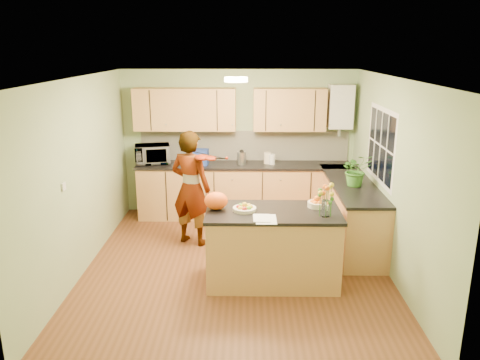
{
  "coord_description": "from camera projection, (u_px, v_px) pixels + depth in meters",
  "views": [
    {
      "loc": [
        0.14,
        -5.76,
        2.87
      ],
      "look_at": [
        0.05,
        0.5,
        1.07
      ],
      "focal_mm": 35.0,
      "sensor_mm": 36.0,
      "label": 1
    }
  ],
  "objects": [
    {
      "name": "violinist",
      "position": [
        191.0,
        188.0,
        6.86
      ],
      "size": [
        0.74,
        0.64,
        1.72
      ],
      "primitive_type": "imported",
      "rotation": [
        0.0,
        0.0,
        2.71
      ],
      "color": "tan",
      "rests_on": "floor"
    },
    {
      "name": "potted_plant",
      "position": [
        356.0,
        170.0,
        6.64
      ],
      "size": [
        0.47,
        0.42,
        0.47
      ],
      "primitive_type": "imported",
      "rotation": [
        0.0,
        0.0,
        0.15
      ],
      "color": "#3C7D29",
      "rests_on": "right_counter"
    },
    {
      "name": "boiler",
      "position": [
        340.0,
        107.0,
        7.79
      ],
      "size": [
        0.4,
        0.3,
        0.86
      ],
      "color": "white",
      "rests_on": "wall_back"
    },
    {
      "name": "wall_back",
      "position": [
        239.0,
        143.0,
        8.15
      ],
      "size": [
        4.0,
        0.02,
        2.5
      ],
      "primitive_type": "cube",
      "color": "#8CA777",
      "rests_on": "floor"
    },
    {
      "name": "jar_white",
      "position": [
        272.0,
        159.0,
        7.91
      ],
      "size": [
        0.14,
        0.14,
        0.17
      ],
      "primitive_type": "cylinder",
      "rotation": [
        0.0,
        0.0,
        0.36
      ],
      "color": "white",
      "rests_on": "back_counter"
    },
    {
      "name": "splashback",
      "position": [
        244.0,
        146.0,
        8.15
      ],
      "size": [
        3.6,
        0.02,
        0.52
      ],
      "primitive_type": "cube",
      "color": "silver",
      "rests_on": "back_counter"
    },
    {
      "name": "violin",
      "position": [
        202.0,
        158.0,
        6.51
      ],
      "size": [
        0.62,
        0.54,
        0.16
      ],
      "primitive_type": null,
      "rotation": [
        0.17,
        0.0,
        -0.61
      ],
      "color": "#4E1204",
      "rests_on": "violinist"
    },
    {
      "name": "ceiling_lamp",
      "position": [
        236.0,
        79.0,
        5.94
      ],
      "size": [
        0.3,
        0.3,
        0.07
      ],
      "color": "#FFEABF",
      "rests_on": "ceiling"
    },
    {
      "name": "ceiling",
      "position": [
        235.0,
        78.0,
        5.64
      ],
      "size": [
        4.0,
        4.5,
        0.02
      ],
      "primitive_type": "cube",
      "color": "white",
      "rests_on": "wall_back"
    },
    {
      "name": "back_counter",
      "position": [
        244.0,
        190.0,
        8.07
      ],
      "size": [
        3.64,
        0.62,
        0.94
      ],
      "color": "#C17D4D",
      "rests_on": "floor"
    },
    {
      "name": "wall_right",
      "position": [
        392.0,
        178.0,
        5.96
      ],
      "size": [
        0.02,
        4.5,
        2.5
      ],
      "primitive_type": "cube",
      "color": "#8CA777",
      "rests_on": "floor"
    },
    {
      "name": "orange_bag",
      "position": [
        216.0,
        201.0,
        5.72
      ],
      "size": [
        0.36,
        0.33,
        0.22
      ],
      "primitive_type": "ellipsoid",
      "rotation": [
        0.0,
        0.0,
        0.35
      ],
      "color": "#FF5915",
      "rests_on": "peninsula_island"
    },
    {
      "name": "papers",
      "position": [
        266.0,
        219.0,
        5.4
      ],
      "size": [
        0.24,
        0.33,
        0.01
      ],
      "primitive_type": "cube",
      "color": "white",
      "rests_on": "peninsula_island"
    },
    {
      "name": "flower_vase",
      "position": [
        326.0,
        193.0,
        5.43
      ],
      "size": [
        0.23,
        0.23,
        0.43
      ],
      "rotation": [
        0.0,
        0.0,
        -0.03
      ],
      "color": "silver",
      "rests_on": "peninsula_island"
    },
    {
      "name": "peninsula_island",
      "position": [
        273.0,
        246.0,
        5.82
      ],
      "size": [
        1.64,
        0.84,
        0.94
      ],
      "color": "#C17D4D",
      "rests_on": "floor"
    },
    {
      "name": "right_counter",
      "position": [
        351.0,
        213.0,
        6.99
      ],
      "size": [
        0.62,
        2.24,
        0.94
      ],
      "color": "#C17D4D",
      "rests_on": "floor"
    },
    {
      "name": "light_switch",
      "position": [
        64.0,
        187.0,
        5.42
      ],
      "size": [
        0.02,
        0.09,
        0.09
      ],
      "primitive_type": "cube",
      "color": "white",
      "rests_on": "wall_left"
    },
    {
      "name": "floor",
      "position": [
        236.0,
        266.0,
        6.33
      ],
      "size": [
        4.5,
        4.5,
        0.0
      ],
      "primitive_type": "plane",
      "color": "brown",
      "rests_on": "ground"
    },
    {
      "name": "microwave",
      "position": [
        152.0,
        154.0,
        7.95
      ],
      "size": [
        0.65,
        0.51,
        0.32
      ],
      "primitive_type": "imported",
      "rotation": [
        0.0,
        0.0,
        0.22
      ],
      "color": "white",
      "rests_on": "back_counter"
    },
    {
      "name": "orange_bowl",
      "position": [
        317.0,
        203.0,
        5.81
      ],
      "size": [
        0.23,
        0.23,
        0.14
      ],
      "color": "beige",
      "rests_on": "peninsula_island"
    },
    {
      "name": "fruit_dish",
      "position": [
        245.0,
        208.0,
        5.68
      ],
      "size": [
        0.28,
        0.28,
        0.1
      ],
      "color": "beige",
      "rests_on": "peninsula_island"
    },
    {
      "name": "jar_cream",
      "position": [
        267.0,
        158.0,
        7.96
      ],
      "size": [
        0.16,
        0.16,
        0.19
      ],
      "primitive_type": "cylinder",
      "rotation": [
        0.0,
        0.0,
        -0.39
      ],
      "color": "beige",
      "rests_on": "back_counter"
    },
    {
      "name": "window_right",
      "position": [
        381.0,
        145.0,
        6.45
      ],
      "size": [
        0.01,
        1.3,
        1.05
      ],
      "color": "white",
      "rests_on": "wall_right"
    },
    {
      "name": "wall_front",
      "position": [
        229.0,
        252.0,
        3.82
      ],
      "size": [
        4.0,
        0.02,
        2.5
      ],
      "primitive_type": "cube",
      "color": "#8CA777",
      "rests_on": "floor"
    },
    {
      "name": "kettle",
      "position": [
        242.0,
        157.0,
        7.91
      ],
      "size": [
        0.15,
        0.15,
        0.29
      ],
      "rotation": [
        0.0,
        0.0,
        -0.24
      ],
      "color": "#AEAEB3",
      "rests_on": "back_counter"
    },
    {
      "name": "blue_box",
      "position": [
        199.0,
        157.0,
        7.89
      ],
      "size": [
        0.33,
        0.26,
        0.26
      ],
      "primitive_type": "cube",
      "rotation": [
        0.0,
        0.0,
        -0.07
      ],
      "color": "navy",
      "rests_on": "back_counter"
    },
    {
      "name": "wall_left",
      "position": [
        81.0,
        177.0,
        6.01
      ],
      "size": [
        0.02,
        4.5,
        2.5
      ],
      "primitive_type": "cube",
      "color": "#8CA777",
      "rests_on": "floor"
    },
    {
      "name": "upper_cabinets",
      "position": [
        228.0,
        109.0,
        7.82
      ],
      "size": [
        3.2,
        0.34,
        0.7
      ],
      "color": "#C17D4D",
      "rests_on": "wall_back"
    }
  ]
}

